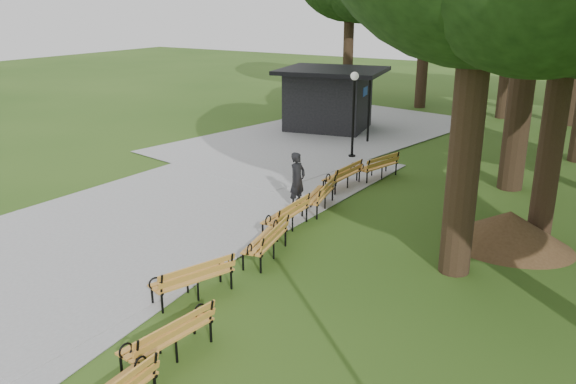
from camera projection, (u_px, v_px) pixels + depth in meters
The scene contains 13 objects.
ground at pixel (222, 272), 13.50m from camera, with size 100.00×100.00×0.00m, color #2B4C15.
path at pixel (180, 204), 17.93m from camera, with size 12.00×38.00×0.06m, color gray.
person at pixel (297, 180), 17.50m from camera, with size 0.62×0.40×1.69m, color black.
kiosk at pixel (328, 99), 27.97m from camera, with size 4.69×4.08×2.94m, color black, non-canonical shape.
lamp_post at pixel (354, 97), 22.58m from camera, with size 0.32×0.32×3.37m.
dirt_mound at pixel (509, 228), 14.85m from camera, with size 2.74×2.74×0.92m, color #47301C.
bench_1 at pixel (167, 336), 10.13m from camera, with size 1.90×0.64×0.88m, color orange, non-canonical shape.
bench_2 at pixel (192, 278), 12.25m from camera, with size 1.90×0.64×0.88m, color orange, non-canonical shape.
bench_3 at pixel (265, 241), 14.12m from camera, with size 1.90×0.64×0.88m, color orange, non-canonical shape.
bench_4 at pixel (285, 215), 15.85m from camera, with size 1.90×0.64×0.88m, color orange, non-canonical shape.
bench_5 at pixel (318, 195), 17.42m from camera, with size 1.90×0.64×0.88m, color orange, non-canonical shape.
bench_6 at pixel (342, 175), 19.40m from camera, with size 1.90×0.64×0.88m, color orange, non-canonical shape.
bench_7 at pixel (377, 166), 20.49m from camera, with size 1.90×0.64×0.88m, color orange, non-canonical shape.
Camera 1 is at (7.80, -9.58, 5.95)m, focal length 36.61 mm.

